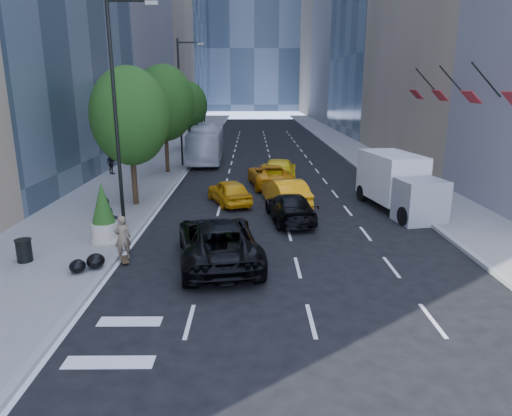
{
  "coord_description": "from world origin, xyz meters",
  "views": [
    {
      "loc": [
        -0.69,
        -15.8,
        6.52
      ],
      "look_at": [
        -0.53,
        2.61,
        1.6
      ],
      "focal_mm": 32.0,
      "sensor_mm": 36.0,
      "label": 1
    }
  ],
  "objects_px": {
    "black_sedan_lincoln": "(218,240)",
    "box_truck": "(398,183)",
    "planter_shrub": "(103,214)",
    "skateboarder": "(123,241)",
    "black_sedan_mercedes": "(290,207)",
    "city_bus": "(207,143)",
    "trash_can": "(24,251)"
  },
  "relations": [
    {
      "from": "black_sedan_lincoln",
      "to": "box_truck",
      "type": "distance_m",
      "value": 11.82
    },
    {
      "from": "skateboarder",
      "to": "city_bus",
      "type": "xyz_separation_m",
      "value": [
        0.8,
        24.97,
        0.72
      ]
    },
    {
      "from": "black_sedan_lincoln",
      "to": "planter_shrub",
      "type": "relative_size",
      "value": 2.43
    },
    {
      "from": "black_sedan_lincoln",
      "to": "black_sedan_mercedes",
      "type": "distance_m",
      "value": 6.31
    },
    {
      "from": "skateboarder",
      "to": "trash_can",
      "type": "relative_size",
      "value": 2.07
    },
    {
      "from": "box_truck",
      "to": "planter_shrub",
      "type": "bearing_deg",
      "value": -168.69
    },
    {
      "from": "skateboarder",
      "to": "box_truck",
      "type": "height_order",
      "value": "box_truck"
    },
    {
      "from": "black_sedan_lincoln",
      "to": "trash_can",
      "type": "relative_size",
      "value": 7.43
    },
    {
      "from": "skateboarder",
      "to": "box_truck",
      "type": "xyz_separation_m",
      "value": [
        12.75,
        7.48,
        0.66
      ]
    },
    {
      "from": "black_sedan_mercedes",
      "to": "trash_can",
      "type": "distance_m",
      "value": 11.91
    },
    {
      "from": "city_bus",
      "to": "planter_shrub",
      "type": "relative_size",
      "value": 4.45
    },
    {
      "from": "black_sedan_lincoln",
      "to": "trash_can",
      "type": "distance_m",
      "value": 7.25
    },
    {
      "from": "city_bus",
      "to": "box_truck",
      "type": "height_order",
      "value": "city_bus"
    },
    {
      "from": "skateboarder",
      "to": "black_sedan_mercedes",
      "type": "height_order",
      "value": "skateboarder"
    },
    {
      "from": "skateboarder",
      "to": "city_bus",
      "type": "distance_m",
      "value": 25.0
    },
    {
      "from": "trash_can",
      "to": "planter_shrub",
      "type": "bearing_deg",
      "value": 43.85
    },
    {
      "from": "black_sedan_lincoln",
      "to": "box_truck",
      "type": "bearing_deg",
      "value": -150.29
    },
    {
      "from": "planter_shrub",
      "to": "trash_can",
      "type": "bearing_deg",
      "value": -136.15
    },
    {
      "from": "black_sedan_lincoln",
      "to": "planter_shrub",
      "type": "height_order",
      "value": "planter_shrub"
    },
    {
      "from": "box_truck",
      "to": "city_bus",
      "type": "bearing_deg",
      "value": 114.21
    },
    {
      "from": "black_sedan_lincoln",
      "to": "city_bus",
      "type": "xyz_separation_m",
      "value": [
        -2.8,
        24.94,
        0.72
      ]
    },
    {
      "from": "black_sedan_mercedes",
      "to": "box_truck",
      "type": "height_order",
      "value": "box_truck"
    },
    {
      "from": "city_bus",
      "to": "trash_can",
      "type": "distance_m",
      "value": 25.65
    },
    {
      "from": "black_sedan_lincoln",
      "to": "black_sedan_mercedes",
      "type": "xyz_separation_m",
      "value": [
        3.2,
        5.44,
        -0.16
      ]
    },
    {
      "from": "trash_can",
      "to": "planter_shrub",
      "type": "relative_size",
      "value": 0.33
    },
    {
      "from": "black_sedan_mercedes",
      "to": "trash_can",
      "type": "bearing_deg",
      "value": 21.91
    },
    {
      "from": "black_sedan_lincoln",
      "to": "planter_shrub",
      "type": "xyz_separation_m",
      "value": [
        -4.91,
        1.93,
        0.5
      ]
    },
    {
      "from": "planter_shrub",
      "to": "box_truck",
      "type": "bearing_deg",
      "value": 21.44
    },
    {
      "from": "black_sedan_mercedes",
      "to": "city_bus",
      "type": "distance_m",
      "value": 20.42
    },
    {
      "from": "trash_can",
      "to": "black_sedan_lincoln",
      "type": "bearing_deg",
      "value": 2.38
    },
    {
      "from": "black_sedan_mercedes",
      "to": "planter_shrub",
      "type": "xyz_separation_m",
      "value": [
        -8.11,
        -3.51,
        0.66
      ]
    },
    {
      "from": "box_truck",
      "to": "skateboarder",
      "type": "bearing_deg",
      "value": -159.72
    }
  ]
}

